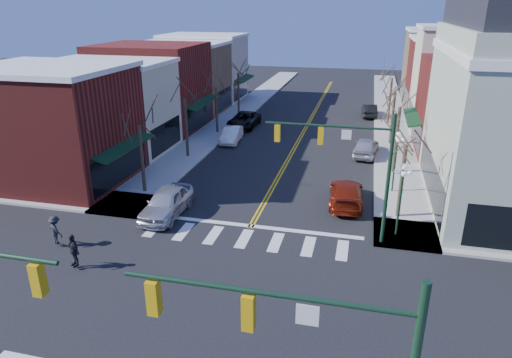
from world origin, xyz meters
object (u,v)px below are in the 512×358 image
Objects in this scene: car_right_mid at (366,147)px; car_left_near at (167,203)px; car_right_near at (346,193)px; lamppost_midblock at (396,152)px; lamppost_corner at (401,187)px; car_left_mid at (232,135)px; pedestrian_dark_a at (73,250)px; car_left_far at (244,120)px; pedestrian_dark_b at (56,230)px; car_right_far at (369,110)px.

car_left_near is at bearing 58.44° from car_right_mid.
lamppost_midblock is at bearing -141.24° from car_right_near.
lamppost_corner reaches higher than car_left_mid.
car_left_near is at bearing 104.12° from pedestrian_dark_a.
car_right_near is (11.60, -17.60, -0.03)m from car_left_far.
lamppost_corner is at bearing 54.92° from pedestrian_dark_a.
car_left_far is 1.20× the size of car_right_mid.
car_right_mid is at bearing -11.26° from car_left_mid.
car_right_mid is at bearing -102.59° from pedestrian_dark_b.
pedestrian_dark_a reaches higher than car_left_far.
pedestrian_dark_a is at bearing -105.69° from car_left_near.
car_left_near is at bearing -177.89° from lamppost_corner.
lamppost_corner reaches higher than pedestrian_dark_b.
pedestrian_dark_b is (-3.15, -26.88, 0.17)m from car_left_far.
pedestrian_dark_b reaches higher than car_left_far.
lamppost_midblock reaches higher than car_left_far.
car_left_mid is at bearing 117.12° from pedestrian_dark_a.
car_left_near is at bearing -86.53° from car_left_far.
pedestrian_dark_a is at bearing -138.62° from lamppost_midblock.
car_right_far is 2.60× the size of pedestrian_dark_a.
car_left_mid is (-14.29, 15.82, -2.26)m from lamppost_corner.
car_left_near is 11.45m from car_right_near.
car_left_near is (-13.59, -7.00, -2.11)m from lamppost_midblock.
car_left_near is (-13.59, -0.50, -2.11)m from lamppost_corner.
car_right_mid is at bearing -98.52° from car_right_near.
car_right_near reaches higher than car_right_far.
pedestrian_dark_a is at bearing 168.49° from pedestrian_dark_b.
car_right_far is at bearing 99.67° from pedestrian_dark_a.
pedestrian_dark_b is (-17.75, -11.94, -2.01)m from lamppost_midblock.
pedestrian_dark_b is at bearing 57.86° from car_right_mid.
lamppost_midblock reaches higher than car_right_far.
car_right_far is (11.79, 30.06, -0.13)m from car_left_near.
car_right_near is at bearing 127.96° from lamppost_corner.
pedestrian_dark_b is at bearing -95.86° from car_left_far.
pedestrian_dark_a is 2.84m from pedestrian_dark_b.
car_left_near is 1.14× the size of car_right_far.
car_right_near is 3.06× the size of pedestrian_dark_a.
car_left_mid is at bearing -49.45° from car_right_near.
lamppost_midblock is at bearing -44.82° from car_left_far.
lamppost_midblock is at bearing 89.79° from car_right_far.
lamppost_midblock is 1.01× the size of car_left_mid.
pedestrian_dark_b is (-14.75, -9.28, 0.20)m from car_right_near.
car_left_near is 6.93m from pedestrian_dark_a.
car_left_mid is at bearing 146.89° from lamppost_midblock.
lamppost_corner is at bearing -54.91° from car_left_far.
lamppost_corner is at bearing -53.10° from car_left_mid.
car_left_mid is (-0.70, 16.32, -0.15)m from car_left_near.
lamppost_midblock is (0.00, 6.50, 0.00)m from lamppost_corner.
pedestrian_dark_a reaches higher than car_right_near.
car_right_far is at bearing 42.54° from car_left_mid.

